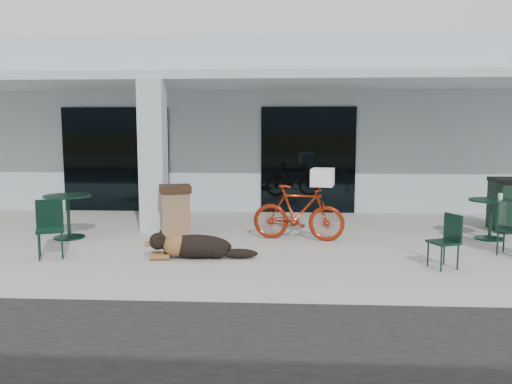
# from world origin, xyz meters

# --- Properties ---
(ground) EXTENTS (80.00, 80.00, 0.00)m
(ground) POSITION_xyz_m (0.00, 0.00, 0.00)
(ground) COLOR #A7A59E
(ground) RESTS_ON ground
(building) EXTENTS (22.00, 7.00, 4.50)m
(building) POSITION_xyz_m (0.00, 8.50, 2.25)
(building) COLOR #ABB9C1
(building) RESTS_ON ground
(storefront_glass_left) EXTENTS (2.80, 0.06, 2.70)m
(storefront_glass_left) POSITION_xyz_m (-3.20, 4.98, 1.35)
(storefront_glass_left) COLOR black
(storefront_glass_left) RESTS_ON ground
(storefront_glass_right) EXTENTS (2.40, 0.06, 2.70)m
(storefront_glass_right) POSITION_xyz_m (1.80, 4.98, 1.35)
(storefront_glass_right) COLOR black
(storefront_glass_right) RESTS_ON ground
(column) EXTENTS (0.50, 0.50, 3.12)m
(column) POSITION_xyz_m (-1.50, 2.30, 1.56)
(column) COLOR #ABB9C1
(column) RESTS_ON ground
(overhang) EXTENTS (22.00, 2.80, 0.18)m
(overhang) POSITION_xyz_m (0.00, 3.60, 3.21)
(overhang) COLOR #ABB9C1
(overhang) RESTS_ON column
(bicycle) EXTENTS (1.82, 0.80, 1.06)m
(bicycle) POSITION_xyz_m (1.47, 1.64, 0.53)
(bicycle) COLOR maroon
(bicycle) RESTS_ON ground
(laundry_basket) EXTENTS (0.50, 0.61, 0.32)m
(laundry_basket) POSITION_xyz_m (1.91, 1.56, 1.22)
(laundry_basket) COLOR white
(laundry_basket) RESTS_ON bicycle
(dog) EXTENTS (1.40, 0.63, 0.45)m
(dog) POSITION_xyz_m (-0.25, 0.13, 0.23)
(dog) COLOR black
(dog) RESTS_ON ground
(cup_near_dog) EXTENTS (0.09, 0.09, 0.09)m
(cup_near_dog) POSITION_xyz_m (0.12, 1.00, 0.05)
(cup_near_dog) COLOR white
(cup_near_dog) RESTS_ON ground
(cafe_table_near) EXTENTS (0.93, 0.93, 0.85)m
(cafe_table_near) POSITION_xyz_m (-3.01, 1.55, 0.43)
(cafe_table_near) COLOR black
(cafe_table_near) RESTS_ON ground
(cafe_chair_near) EXTENTS (0.59, 0.61, 0.95)m
(cafe_chair_near) POSITION_xyz_m (-2.65, 0.04, 0.48)
(cafe_chair_near) COLOR black
(cafe_chair_near) RESTS_ON ground
(cafe_table_far) EXTENTS (1.07, 1.07, 0.78)m
(cafe_table_far) POSITION_xyz_m (5.17, 1.90, 0.39)
(cafe_table_far) COLOR black
(cafe_table_far) RESTS_ON ground
(cafe_chair_far_a) EXTENTS (0.59, 0.59, 0.89)m
(cafe_chair_far_a) POSITION_xyz_m (5.01, 0.64, 0.44)
(cafe_chair_far_a) COLOR black
(cafe_chair_far_a) RESTS_ON ground
(cafe_chair_far_b) EXTENTS (0.52, 0.50, 0.83)m
(cafe_chair_far_b) POSITION_xyz_m (3.61, -0.25, 0.41)
(cafe_chair_far_b) COLOR black
(cafe_chair_far_b) RESTS_ON ground
(cup_on_table) EXTENTS (0.11, 0.11, 0.12)m
(cup_on_table) POSITION_xyz_m (5.35, 1.94, 0.84)
(cup_on_table) COLOR white
(cup_on_table) RESTS_ON cafe_table_far
(trash_receptacle) EXTENTS (0.74, 0.74, 1.03)m
(trash_receptacle) POSITION_xyz_m (-0.95, 1.80, 0.51)
(trash_receptacle) COLOR brown
(trash_receptacle) RESTS_ON ground
(wheeled_bin) EXTENTS (0.71, 0.89, 1.11)m
(wheeled_bin) POSITION_xyz_m (5.92, 2.80, 0.55)
(wheeled_bin) COLOR black
(wheeled_bin) RESTS_ON ground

